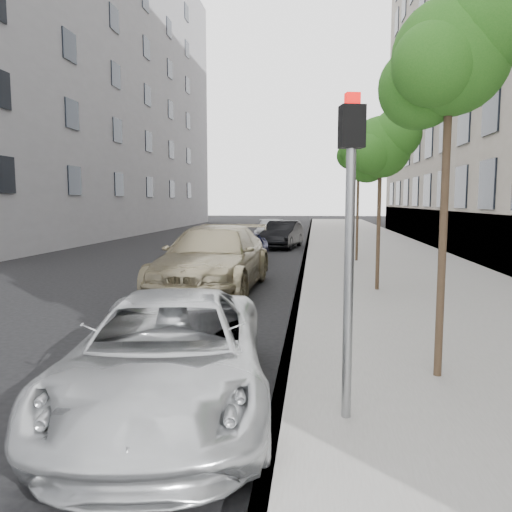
% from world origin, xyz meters
% --- Properties ---
extents(ground, '(160.00, 160.00, 0.00)m').
position_xyz_m(ground, '(0.00, 0.00, 0.00)').
color(ground, black).
rests_on(ground, ground).
extents(sidewalk, '(6.40, 72.00, 0.14)m').
position_xyz_m(sidewalk, '(4.30, 24.00, 0.07)').
color(sidewalk, gray).
rests_on(sidewalk, ground).
extents(curb, '(0.15, 72.00, 0.14)m').
position_xyz_m(curb, '(1.18, 24.00, 0.07)').
color(curb, '#9E9B93').
rests_on(curb, ground).
extents(tree_near, '(1.76, 1.56, 4.91)m').
position_xyz_m(tree_near, '(3.23, 1.50, 4.18)').
color(tree_near, '#38281C').
rests_on(tree_near, sidewalk).
extents(tree_mid, '(1.85, 1.65, 4.56)m').
position_xyz_m(tree_mid, '(3.23, 8.00, 3.78)').
color(tree_mid, '#38281C').
rests_on(tree_mid, sidewalk).
extents(tree_far, '(1.73, 1.53, 5.20)m').
position_xyz_m(tree_far, '(3.23, 14.50, 4.47)').
color(tree_far, '#38281C').
rests_on(tree_far, sidewalk).
extents(signal_pole, '(0.28, 0.23, 3.35)m').
position_xyz_m(signal_pole, '(1.93, 0.08, 2.22)').
color(signal_pole, '#939699').
rests_on(signal_pole, sidewalk).
extents(minivan, '(2.87, 5.00, 1.31)m').
position_xyz_m(minivan, '(-0.10, 0.40, 0.66)').
color(minivan, silver).
rests_on(minivan, ground).
extents(suv, '(2.69, 6.13, 1.75)m').
position_xyz_m(suv, '(-1.14, 8.04, 0.88)').
color(suv, tan).
rests_on(suv, ground).
extents(sedan_blue, '(2.05, 4.02, 1.31)m').
position_xyz_m(sedan_blue, '(-1.22, 13.58, 0.66)').
color(sedan_blue, '#101338').
rests_on(sedan_blue, ground).
extents(sedan_black, '(2.12, 4.44, 1.40)m').
position_xyz_m(sedan_black, '(-0.10, 20.83, 0.70)').
color(sedan_black, black).
rests_on(sedan_black, ground).
extents(sedan_rear, '(2.09, 4.61, 1.31)m').
position_xyz_m(sedan_rear, '(-1.18, 25.82, 0.66)').
color(sedan_rear, '#93969A').
rests_on(sedan_rear, ground).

